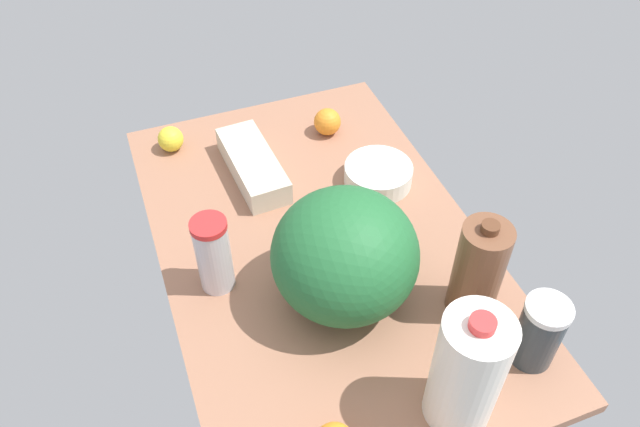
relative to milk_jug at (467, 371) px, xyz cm
name	(u,v)px	position (x,y,z in cm)	size (l,w,h in cm)	color
countertop	(320,246)	(-50.18, -9.32, -15.56)	(120.00, 76.00, 3.00)	#99674E
milk_jug	(467,371)	(0.00, 0.00, 0.00)	(12.99, 12.99, 29.70)	white
egg_carton	(253,165)	(-79.70, -17.48, -10.71)	(29.79, 11.06, 6.72)	beige
watermelon	(345,255)	(-33.10, -10.16, -0.05)	(31.42, 31.42, 28.03)	#216332
mixing_bowl	(378,174)	(-65.09, 12.82, -11.33)	(18.05, 18.05, 5.47)	silver
chocolate_milk_jug	(478,270)	(-20.85, 15.01, -1.79)	(10.56, 10.56, 26.12)	brown
shaker_bottle	(539,332)	(-5.17, 20.34, -5.55)	(9.21, 9.21, 16.96)	#2B363C
tumbler_cup	(213,254)	(-46.63, -35.57, -4.06)	(8.01, 8.01, 19.93)	silver
orange_by_jug	(327,122)	(-89.87, 7.87, -10.15)	(7.83, 7.83, 7.83)	orange
lemon_loose	(171,139)	(-98.34, -36.01, -10.49)	(7.14, 7.14, 7.14)	yellow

